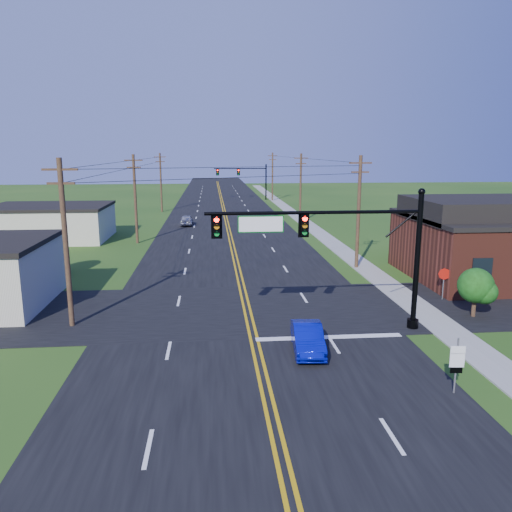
{
  "coord_description": "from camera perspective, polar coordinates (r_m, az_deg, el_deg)",
  "views": [
    {
      "loc": [
        -1.86,
        -16.52,
        9.34
      ],
      "look_at": [
        0.54,
        10.0,
        3.7
      ],
      "focal_mm": 35.0,
      "sensor_mm": 36.0,
      "label": 1
    }
  ],
  "objects": [
    {
      "name": "sidewalk",
      "position": [
        58.6,
        7.09,
        2.73
      ],
      "size": [
        2.0,
        160.0,
        0.08
      ],
      "primitive_type": "cube",
      "color": "gray",
      "rests_on": "ground"
    },
    {
      "name": "utility_pole_right_b",
      "position": [
        65.73,
        5.12,
        7.87
      ],
      "size": [
        1.8,
        0.28,
        9.0
      ],
      "color": "#382219",
      "rests_on": "ground"
    },
    {
      "name": "utility_pole_left_c",
      "position": [
        79.03,
        -10.82,
        8.39
      ],
      "size": [
        1.8,
        0.28,
        9.0
      ],
      "color": "#382219",
      "rests_on": "ground"
    },
    {
      "name": "brick_building",
      "position": [
        41.45,
        26.76,
        0.96
      ],
      "size": [
        14.2,
        11.2,
        4.7
      ],
      "color": "#60271B",
      "rests_on": "ground"
    },
    {
      "name": "signal_mast_main",
      "position": [
        25.71,
        8.87,
        1.52
      ],
      "size": [
        11.3,
        0.6,
        7.48
      ],
      "color": "black",
      "rests_on": "ground"
    },
    {
      "name": "utility_pole_left_b",
      "position": [
        52.29,
        -13.64,
        6.55
      ],
      "size": [
        1.8,
        0.28,
        9.0
      ],
      "color": "#382219",
      "rests_on": "ground"
    },
    {
      "name": "utility_pole_right_c",
      "position": [
        95.35,
        1.89,
        9.17
      ],
      "size": [
        1.8,
        0.28,
        9.0
      ],
      "color": "#382219",
      "rests_on": "ground"
    },
    {
      "name": "ground",
      "position": [
        19.07,
        1.14,
        -17.37
      ],
      "size": [
        260.0,
        260.0,
        0.0
      ],
      "primitive_type": "plane",
      "color": "#1F4413",
      "rests_on": "ground"
    },
    {
      "name": "signal_mast_far",
      "position": [
        96.85,
        -1.45,
        9.11
      ],
      "size": [
        10.98,
        0.6,
        7.48
      ],
      "color": "black",
      "rests_on": "ground"
    },
    {
      "name": "route_sign",
      "position": [
        21.17,
        21.96,
        -11.15
      ],
      "size": [
        0.58,
        0.11,
        2.31
      ],
      "rotation": [
        0.0,
        0.0,
        -0.09
      ],
      "color": "slate",
      "rests_on": "ground"
    },
    {
      "name": "shrub_corner",
      "position": [
        30.89,
        23.82,
        -3.12
      ],
      "size": [
        2.0,
        2.0,
        2.86
      ],
      "color": "#382219",
      "rests_on": "ground"
    },
    {
      "name": "utility_pole_right_a",
      "position": [
        40.51,
        11.64,
        5.16
      ],
      "size": [
        1.8,
        0.28,
        9.0
      ],
      "color": "#382219",
      "rests_on": "ground"
    },
    {
      "name": "cream_bldg_far",
      "position": [
        57.64,
        -22.46,
        3.58
      ],
      "size": [
        12.2,
        9.2,
        3.7
      ],
      "color": "beige",
      "rests_on": "ground"
    },
    {
      "name": "distant_car",
      "position": [
        64.15,
        -7.92,
        4.05
      ],
      "size": [
        1.59,
        3.86,
        1.31
      ],
      "primitive_type": "imported",
      "rotation": [
        0.0,
        0.0,
        3.13
      ],
      "color": "#ABABB0",
      "rests_on": "ground"
    },
    {
      "name": "stop_sign",
      "position": [
        33.7,
        20.69,
        -2.28
      ],
      "size": [
        0.73,
        0.23,
        2.08
      ],
      "rotation": [
        0.0,
        0.0,
        -0.26
      ],
      "color": "slate",
      "rests_on": "ground"
    },
    {
      "name": "tree_right_back",
      "position": [
        46.61,
        17.45,
        3.08
      ],
      "size": [
        3.0,
        3.0,
        4.1
      ],
      "color": "#382219",
      "rests_on": "ground"
    },
    {
      "name": "road_cross",
      "position": [
        30.06,
        -1.37,
        -6.11
      ],
      "size": [
        70.0,
        10.0,
        0.04
      ],
      "primitive_type": "cube",
      "color": "black",
      "rests_on": "ground"
    },
    {
      "name": "tree_left",
      "position": [
        41.03,
        -22.29,
        0.97
      ],
      "size": [
        2.4,
        2.4,
        3.37
      ],
      "color": "#382219",
      "rests_on": "ground"
    },
    {
      "name": "utility_pole_left_a",
      "position": [
        27.99,
        -20.94,
        1.66
      ],
      "size": [
        1.8,
        0.28,
        9.0
      ],
      "color": "#382219",
      "rests_on": "ground"
    },
    {
      "name": "road_main",
      "position": [
        67.2,
        -3.54,
        3.96
      ],
      "size": [
        16.0,
        220.0,
        0.04
      ],
      "primitive_type": "cube",
      "color": "black",
      "rests_on": "ground"
    },
    {
      "name": "blue_car",
      "position": [
        23.98,
        5.92,
        -9.38
      ],
      "size": [
        1.67,
        3.98,
        1.28
      ],
      "primitive_type": "imported",
      "rotation": [
        0.0,
        0.0,
        -0.08
      ],
      "color": "#070E9D",
      "rests_on": "ground"
    }
  ]
}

